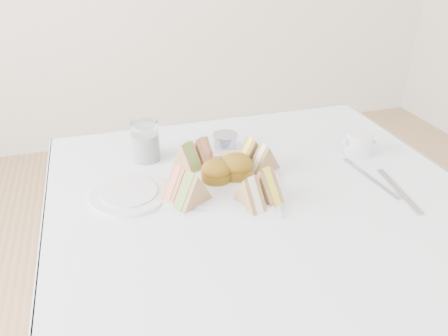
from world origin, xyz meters
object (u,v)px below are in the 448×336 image
object	(u,v)px
table	(262,313)
water_glass	(146,141)
serving_plate	(224,183)
creamer_jug	(359,143)

from	to	relation	value
table	water_glass	size ratio (longest dim) A/B	8.15
serving_plate	creamer_jug	size ratio (longest dim) A/B	3.74
water_glass	creamer_jug	world-z (taller)	water_glass
serving_plate	creamer_jug	world-z (taller)	creamer_jug
serving_plate	water_glass	world-z (taller)	water_glass
serving_plate	creamer_jug	bearing A→B (deg)	27.98
table	serving_plate	size ratio (longest dim) A/B	3.31
table	creamer_jug	world-z (taller)	creamer_jug
water_glass	creamer_jug	xyz separation A→B (m)	(0.58, -0.14, -0.02)
serving_plate	water_glass	size ratio (longest dim) A/B	2.46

